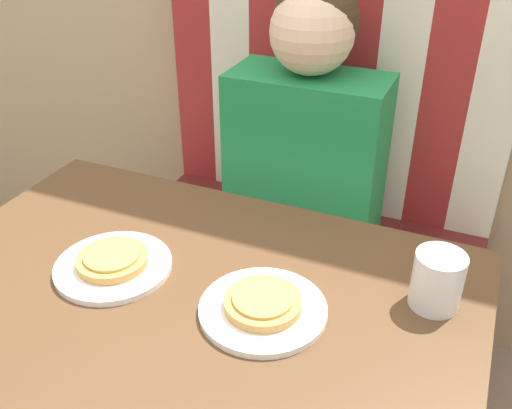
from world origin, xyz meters
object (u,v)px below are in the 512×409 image
object	(u,v)px
person	(308,122)
pizza_right	(263,302)
pizza_left	(112,259)
drinking_cup	(437,280)
plate_left	(113,266)
plate_right	(263,310)

from	to	relation	value
person	pizza_right	bearing A→B (deg)	-77.28
pizza_left	drinking_cup	bearing A→B (deg)	13.59
pizza_left	pizza_right	distance (m)	0.30
plate_left	drinking_cup	size ratio (longest dim) A/B	2.14
pizza_left	person	bearing A→B (deg)	77.28
person	plate_left	distance (m)	0.69
plate_left	plate_right	distance (m)	0.30
drinking_cup	plate_right	bearing A→B (deg)	-152.38
pizza_left	drinking_cup	xyz separation A→B (m)	(0.56, 0.14, 0.03)
plate_right	plate_left	bearing A→B (deg)	180.00
pizza_left	drinking_cup	size ratio (longest dim) A/B	1.30
plate_left	plate_right	bearing A→B (deg)	0.00
drinking_cup	pizza_right	bearing A→B (deg)	-152.38
plate_right	drinking_cup	xyz separation A→B (m)	(0.26, 0.14, 0.04)
pizza_right	person	bearing A→B (deg)	102.72
person	drinking_cup	world-z (taller)	person
person	plate_right	xyz separation A→B (m)	(0.15, -0.67, -0.06)
plate_right	pizza_left	world-z (taller)	pizza_left
person	pizza_right	xyz separation A→B (m)	(0.15, -0.67, -0.04)
person	drinking_cup	bearing A→B (deg)	-52.41
pizza_right	drinking_cup	xyz separation A→B (m)	(0.26, 0.14, 0.03)
person	drinking_cup	xyz separation A→B (m)	(0.41, -0.53, -0.01)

